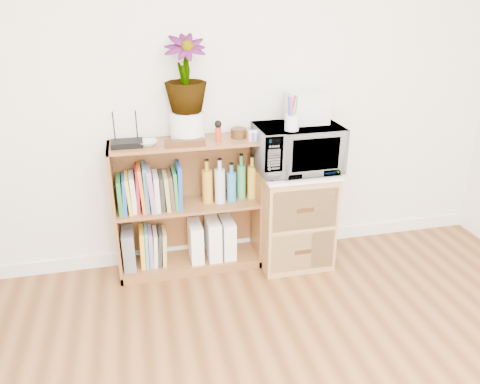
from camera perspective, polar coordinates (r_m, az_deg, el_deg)
name	(u,v)px	position (r m, az deg, el deg)	size (l,w,h in m)	color
skirting_board	(233,245)	(3.63, -0.83, -6.51)	(4.00, 0.02, 0.10)	white
bookshelf	(188,207)	(3.27, -6.35, -1.86)	(1.00, 0.30, 0.95)	brown
wicker_unit	(293,217)	(3.41, 6.52, -3.07)	(0.50, 0.45, 0.70)	#9E7542
microwave	(297,148)	(3.20, 7.00, 5.33)	(0.56, 0.38, 0.31)	white
pen_cup	(292,123)	(3.03, 6.34, 8.41)	(0.09, 0.09, 0.10)	white
small_appliance	(307,108)	(3.23, 8.18, 10.16)	(0.26, 0.21, 0.20)	silver
router	(127,144)	(3.06, -13.63, 5.76)	(0.20, 0.14, 0.04)	black
white_bowl	(147,143)	(3.05, -11.25, 5.88)	(0.13, 0.13, 0.03)	silver
plant_pot	(188,126)	(3.09, -6.41, 7.96)	(0.22, 0.22, 0.19)	silver
potted_plant	(185,74)	(3.02, -6.70, 14.06)	(0.27, 0.27, 0.48)	#347830
trinket_box	(185,143)	(2.99, -6.72, 5.95)	(0.25, 0.06, 0.04)	#3B1D10
kokeshi_doll	(218,134)	(3.07, -2.67, 7.05)	(0.04, 0.04, 0.09)	#AF3115
wooden_bowl	(239,133)	(3.15, -0.18, 7.21)	(0.11, 0.11, 0.06)	#37210F
paint_jars	(255,136)	(3.08, 1.88, 6.79)	(0.12, 0.04, 0.06)	pink
file_box	(129,248)	(3.37, -13.40, -6.67)	(0.08, 0.22, 0.27)	slate
magazine_holder_left	(196,241)	(3.38, -5.43, -5.95)	(0.09, 0.22, 0.28)	white
magazine_holder_mid	(213,238)	(3.39, -3.31, -5.64)	(0.09, 0.23, 0.29)	white
magazine_holder_right	(227,237)	(3.41, -1.54, -5.53)	(0.09, 0.22, 0.28)	white
cookbooks	(150,189)	(3.19, -10.94, 0.30)	(0.42, 0.20, 0.31)	#1C6A29
liquor_bottles	(234,180)	(3.25, -0.68, 1.46)	(0.46, 0.07, 0.32)	#C38B24
lower_books	(153,246)	(3.38, -10.60, -6.52)	(0.19, 0.19, 0.28)	gold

